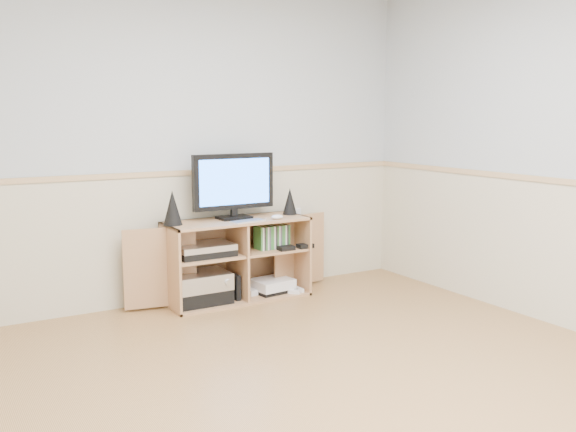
{
  "coord_description": "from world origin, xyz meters",
  "views": [
    {
      "loc": [
        -1.86,
        -2.52,
        1.47
      ],
      "look_at": [
        0.33,
        1.2,
        0.79
      ],
      "focal_mm": 40.0,
      "sensor_mm": 36.0,
      "label": 1
    }
  ],
  "objects_px": {
    "media_cabinet": "(234,258)",
    "monitor": "(234,184)",
    "game_consoles": "(270,286)",
    "keyboard": "(248,221)"
  },
  "relations": [
    {
      "from": "media_cabinet",
      "to": "monitor",
      "type": "relative_size",
      "value": 2.61
    },
    {
      "from": "monitor",
      "to": "game_consoles",
      "type": "distance_m",
      "value": 0.91
    },
    {
      "from": "monitor",
      "to": "keyboard",
      "type": "relative_size",
      "value": 2.54
    },
    {
      "from": "keyboard",
      "to": "game_consoles",
      "type": "height_order",
      "value": "keyboard"
    },
    {
      "from": "media_cabinet",
      "to": "keyboard",
      "type": "xyz_separation_m",
      "value": [
        0.03,
        -0.19,
        0.32
      ]
    },
    {
      "from": "media_cabinet",
      "to": "monitor",
      "type": "bearing_deg",
      "value": -90.0
    },
    {
      "from": "monitor",
      "to": "keyboard",
      "type": "distance_m",
      "value": 0.34
    },
    {
      "from": "game_consoles",
      "to": "media_cabinet",
      "type": "bearing_deg",
      "value": 167.58
    },
    {
      "from": "media_cabinet",
      "to": "game_consoles",
      "type": "height_order",
      "value": "media_cabinet"
    },
    {
      "from": "monitor",
      "to": "keyboard",
      "type": "bearing_deg",
      "value": -82.28
    }
  ]
}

